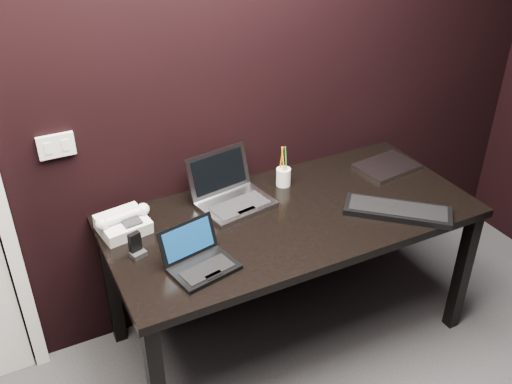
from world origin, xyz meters
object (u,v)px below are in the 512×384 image
desk_phone (123,223)px  mobile_phone (136,247)px  silver_laptop (232,195)px  netbook (200,260)px  pen_cup (283,176)px  closed_laptop (387,166)px  ext_keyboard (398,210)px  desk (292,227)px

desk_phone → mobile_phone: size_ratio=2.38×
silver_laptop → desk_phone: silver_laptop is taller
netbook → pen_cup: (0.61, 0.41, 0.02)m
netbook → desk_phone: size_ratio=1.16×
closed_laptop → mobile_phone: (-1.38, -0.13, 0.03)m
silver_laptop → ext_keyboard: size_ratio=0.79×
desk → pen_cup: 0.29m
desk_phone → ext_keyboard: bearing=-20.1°
silver_laptop → pen_cup: size_ratio=1.75×
silver_laptop → mobile_phone: (-0.52, -0.19, -0.00)m
desk_phone → mobile_phone: (0.00, -0.19, -0.00)m
silver_laptop → desk: bearing=-43.6°
desk → mobile_phone: mobile_phone is taller
mobile_phone → pen_cup: (0.82, 0.23, 0.01)m
netbook → mobile_phone: (-0.20, 0.19, 0.01)m
desk → ext_keyboard: (0.43, -0.22, 0.09)m
ext_keyboard → closed_laptop: 0.43m
silver_laptop → ext_keyboard: 0.77m
netbook → desk_phone: 0.43m
netbook → closed_laptop: size_ratio=0.90×
desk_phone → mobile_phone: 0.19m
silver_laptop → pen_cup: silver_laptop is taller
closed_laptop → pen_cup: bearing=170.4°
netbook → desk_phone: (-0.20, 0.38, 0.01)m
mobile_phone → desk_phone: bearing=90.3°
desk → silver_laptop: silver_laptop is taller
netbook → closed_laptop: netbook is taller
closed_laptop → desk_phone: (-1.38, 0.06, 0.03)m
desk → netbook: netbook is taller
netbook → desk: bearing=18.1°
silver_laptop → closed_laptop: bearing=-3.6°
desk → closed_laptop: (0.65, 0.15, 0.09)m
desk → desk_phone: 0.77m
netbook → silver_laptop: 0.49m
ext_keyboard → pen_cup: pen_cup is taller
ext_keyboard → mobile_phone: bearing=168.5°
ext_keyboard → silver_laptop: bearing=146.8°
desk → desk_phone: (-0.73, 0.20, 0.12)m
pen_cup → netbook: bearing=-146.0°
silver_laptop → closed_laptop: silver_laptop is taller
silver_laptop → closed_laptop: (0.87, -0.06, -0.03)m
desk_phone → desk: bearing=-15.6°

